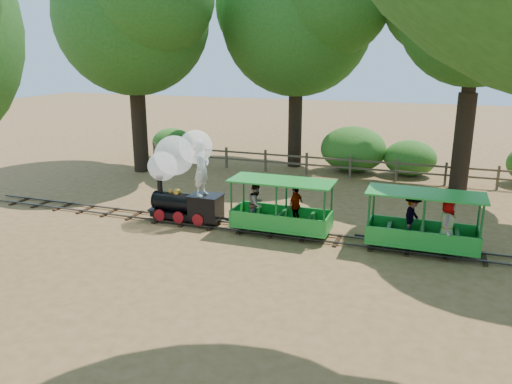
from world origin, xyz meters
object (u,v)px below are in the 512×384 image
(locomotive, at_px, (181,170))
(fence, at_px, (328,163))
(carriage_front, at_px, (278,211))
(carriage_rear, at_px, (425,225))

(locomotive, height_order, fence, locomotive)
(carriage_front, distance_m, fence, 8.01)
(locomotive, bearing_deg, fence, 68.29)
(carriage_front, bearing_deg, fence, 90.98)
(locomotive, bearing_deg, carriage_rear, -0.49)
(carriage_rear, bearing_deg, fence, 118.79)
(carriage_rear, relative_size, fence, 0.17)
(carriage_front, xyz_separation_m, carriage_rear, (4.26, 0.01, 0.04))
(carriage_front, relative_size, fence, 0.17)
(carriage_rear, bearing_deg, carriage_front, -179.92)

